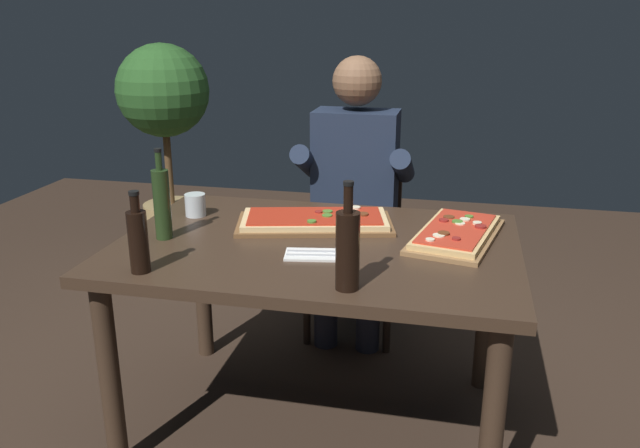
# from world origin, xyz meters

# --- Properties ---
(ground_plane) EXTENTS (6.40, 6.40, 0.00)m
(ground_plane) POSITION_xyz_m (0.00, 0.00, 0.00)
(ground_plane) COLOR #38281E
(dining_table) EXTENTS (1.40, 0.96, 0.74)m
(dining_table) POSITION_xyz_m (0.00, 0.00, 0.64)
(dining_table) COLOR #3D2B1E
(dining_table) RESTS_ON ground_plane
(pizza_rectangular_front) EXTENTS (0.63, 0.41, 0.05)m
(pizza_rectangular_front) POSITION_xyz_m (-0.05, 0.17, 0.76)
(pizza_rectangular_front) COLOR brown
(pizza_rectangular_front) RESTS_ON dining_table
(pizza_rectangular_left) EXTENTS (0.36, 0.54, 0.05)m
(pizza_rectangular_left) POSITION_xyz_m (0.48, 0.14, 0.76)
(pizza_rectangular_left) COLOR olive
(pizza_rectangular_left) RESTS_ON dining_table
(wine_bottle_dark) EXTENTS (0.06, 0.06, 0.26)m
(wine_bottle_dark) POSITION_xyz_m (-0.48, -0.38, 0.85)
(wine_bottle_dark) COLOR black
(wine_bottle_dark) RESTS_ON dining_table
(oil_bottle_amber) EXTENTS (0.06, 0.06, 0.33)m
(oil_bottle_amber) POSITION_xyz_m (-0.54, -0.08, 0.87)
(oil_bottle_amber) COLOR #233819
(oil_bottle_amber) RESTS_ON dining_table
(vinegar_bottle_green) EXTENTS (0.07, 0.07, 0.32)m
(vinegar_bottle_green) POSITION_xyz_m (0.18, -0.37, 0.87)
(vinegar_bottle_green) COLOR black
(vinegar_bottle_green) RESTS_ON dining_table
(tumbler_near_camera) EXTENTS (0.08, 0.08, 0.09)m
(tumbler_near_camera) POSITION_xyz_m (-0.54, 0.19, 0.78)
(tumbler_near_camera) COLOR silver
(tumbler_near_camera) RESTS_ON dining_table
(napkin_cutlery_set) EXTENTS (0.20, 0.14, 0.01)m
(napkin_cutlery_set) POSITION_xyz_m (0.01, -0.14, 0.74)
(napkin_cutlery_set) COLOR white
(napkin_cutlery_set) RESTS_ON dining_table
(diner_chair) EXTENTS (0.44, 0.44, 0.87)m
(diner_chair) POSITION_xyz_m (0.01, 0.86, 0.49)
(diner_chair) COLOR black
(diner_chair) RESTS_ON ground_plane
(seated_diner) EXTENTS (0.53, 0.41, 1.33)m
(seated_diner) POSITION_xyz_m (0.01, 0.74, 0.74)
(seated_diner) COLOR #23232D
(seated_diner) RESTS_ON ground_plane
(potted_plant_corner) EXTENTS (0.55, 0.55, 1.34)m
(potted_plant_corner) POSITION_xyz_m (-1.27, 1.49, 0.88)
(potted_plant_corner) COLOR tan
(potted_plant_corner) RESTS_ON ground_plane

